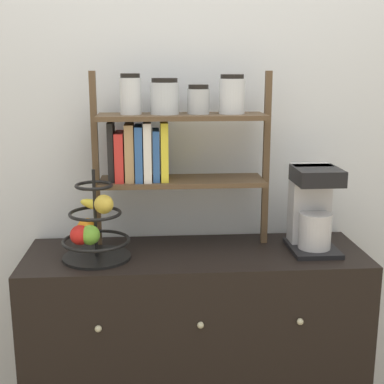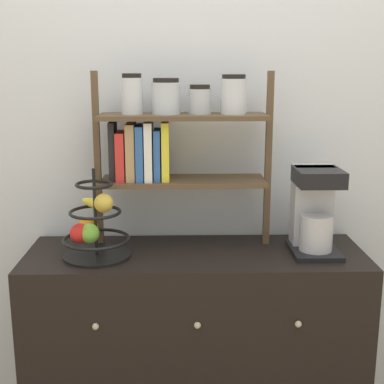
{
  "view_description": "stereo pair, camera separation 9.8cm",
  "coord_description": "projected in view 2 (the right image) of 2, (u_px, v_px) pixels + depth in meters",
  "views": [
    {
      "loc": [
        -0.16,
        -1.71,
        1.55
      ],
      "look_at": [
        -0.01,
        0.21,
        1.11
      ],
      "focal_mm": 50.0,
      "sensor_mm": 36.0,
      "label": 1
    },
    {
      "loc": [
        -0.06,
        -1.72,
        1.55
      ],
      "look_at": [
        -0.01,
        0.21,
        1.11
      ],
      "focal_mm": 50.0,
      "sensor_mm": 36.0,
      "label": 2
    }
  ],
  "objects": [
    {
      "name": "sideboard",
      "position": [
        195.0,
        355.0,
        2.13
      ],
      "size": [
        1.29,
        0.44,
        0.87
      ],
      "color": "black",
      "rests_on": "ground_plane"
    },
    {
      "name": "fruit_stand",
      "position": [
        93.0,
        228.0,
        1.96
      ],
      "size": [
        0.25,
        0.25,
        0.33
      ],
      "color": "black",
      "rests_on": "sideboard"
    },
    {
      "name": "coffee_maker",
      "position": [
        314.0,
        209.0,
        2.02
      ],
      "size": [
        0.18,
        0.23,
        0.32
      ],
      "color": "black",
      "rests_on": "sideboard"
    },
    {
      "name": "wall_back",
      "position": [
        194.0,
        132.0,
        2.19
      ],
      "size": [
        7.0,
        0.05,
        2.6
      ],
      "primitive_type": "cube",
      "color": "silver",
      "rests_on": "ground_plane"
    },
    {
      "name": "shelf_hutch",
      "position": [
        167.0,
        136.0,
        2.03
      ],
      "size": [
        0.68,
        0.2,
        0.68
      ],
      "color": "brown",
      "rests_on": "sideboard"
    }
  ]
}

